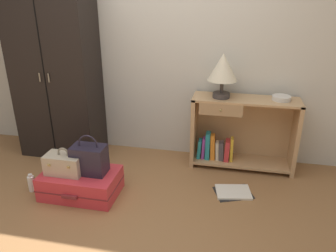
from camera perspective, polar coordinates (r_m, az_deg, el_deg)
name	(u,v)px	position (r m, az deg, el deg)	size (l,w,h in m)	color
ground_plane	(118,231)	(2.74, -8.75, -17.51)	(9.00, 9.00, 0.00)	olive
back_wall	(159,36)	(3.56, -1.49, 15.31)	(6.40, 0.10, 2.60)	beige
wardrobe	(56,72)	(3.76, -18.85, 8.83)	(0.87, 0.47, 1.87)	black
bookshelf	(239,133)	(3.50, 12.17, -1.16)	(1.06, 0.35, 0.76)	tan
table_lamp	(223,69)	(3.26, 9.51, 9.77)	(0.29, 0.29, 0.44)	#3D3838
bowl	(281,98)	(3.39, 19.10, 4.61)	(0.18, 0.18, 0.04)	silver
suitcase_large	(81,183)	(3.16, -14.86, -9.55)	(0.69, 0.45, 0.23)	#D1333D
train_case	(65,164)	(3.08, -17.54, -6.28)	(0.33, 0.20, 0.25)	#B7A88E
handbag	(89,159)	(3.01, -13.50, -5.61)	(0.30, 0.19, 0.37)	#231E2D
bottle	(31,183)	(3.36, -22.63, -9.15)	(0.06, 0.06, 0.18)	white
open_book_on_floor	(233,192)	(3.18, 11.27, -11.20)	(0.40, 0.36, 0.02)	white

